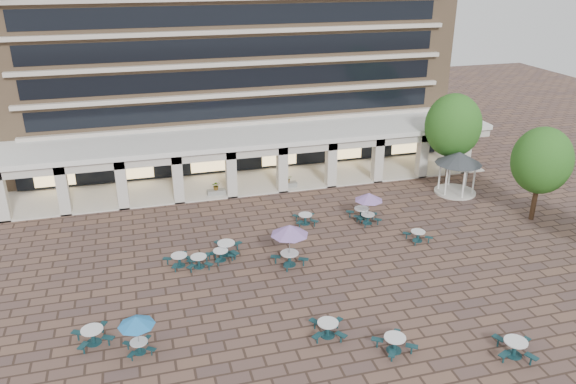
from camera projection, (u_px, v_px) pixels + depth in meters
name	position (u px, v px, depth m)	size (l,w,h in m)	color
ground	(301.00, 268.00, 35.05)	(120.00, 120.00, 0.00)	brown
apartment_building	(224.00, 19.00, 52.80)	(40.00, 15.50, 25.20)	#8D6E4F
retail_arcade	(250.00, 150.00, 47.04)	(42.00, 6.60, 4.40)	white
picnic_table_0	(93.00, 335.00, 28.07)	(2.18, 2.18, 0.83)	#13383A
picnic_table_1	(328.00, 328.00, 28.62)	(2.08, 2.08, 0.82)	#13383A
picnic_table_2	(395.00, 343.00, 27.52)	(2.07, 2.07, 0.81)	#13383A
picnic_table_3	(515.00, 347.00, 27.18)	(2.33, 2.33, 0.85)	#13383A
picnic_table_4	(136.00, 322.00, 26.90)	(1.80, 1.80, 2.08)	#13383A
picnic_table_5	(199.00, 261.00, 35.01)	(1.70, 1.70, 0.76)	#13383A
picnic_table_6	(290.00, 231.00, 34.53)	(2.39, 2.39, 2.76)	#13383A
picnic_table_7	(418.00, 235.00, 38.25)	(1.75, 1.75, 0.73)	#13383A
picnic_table_8	(226.00, 247.00, 36.47)	(2.30, 2.30, 0.86)	#13383A
picnic_table_9	(179.00, 259.00, 35.15)	(2.06, 2.06, 0.76)	#13383A
picnic_table_10	(361.00, 212.00, 41.54)	(2.18, 2.18, 0.82)	#13383A
picnic_table_11	(369.00, 198.00, 40.17)	(2.06, 2.06, 2.38)	#13383A
picnic_table_12	(221.00, 254.00, 35.80)	(1.95, 1.95, 0.72)	#13383A
picnic_table_13	(305.00, 218.00, 40.70)	(1.78, 1.78, 0.76)	#13383A
gazebo	(458.00, 163.00, 45.23)	(3.76, 3.76, 3.50)	beige
tree_east_a	(542.00, 161.00, 39.85)	(4.22, 4.22, 7.03)	#402A19
tree_east_c	(453.00, 126.00, 46.49)	(4.64, 4.64, 7.72)	#402A19
planter_left	(216.00, 190.00, 45.51)	(1.50, 0.73, 1.25)	gray
planter_right	(288.00, 183.00, 47.01)	(1.50, 0.60, 1.18)	gray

